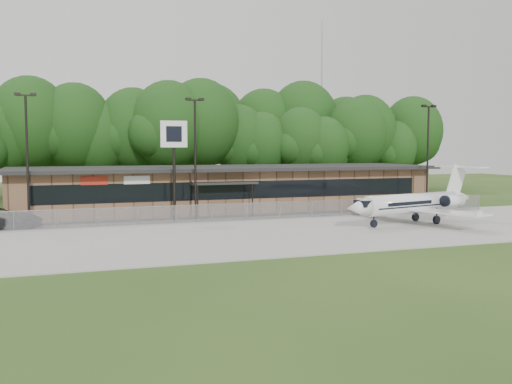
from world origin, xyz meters
name	(u,v)px	position (x,y,z in m)	size (l,w,h in m)	color
ground	(343,251)	(0.00, 0.00, 0.00)	(160.00, 160.00, 0.00)	#264317
apron	(290,231)	(0.00, 8.00, 0.04)	(64.00, 18.00, 0.08)	#9E9B93
parking_lot	(241,214)	(0.00, 19.50, 0.03)	(50.00, 9.00, 0.06)	#383835
terminal	(227,188)	(0.00, 23.94, 2.18)	(41.00, 11.65, 4.30)	#896044
fence	(258,211)	(0.00, 15.00, 0.78)	(46.00, 0.04, 1.52)	gray
treeline	(187,137)	(0.00, 42.00, 7.50)	(72.00, 12.00, 15.00)	#1B3B13
radio_mast	(321,105)	(22.00, 48.00, 12.50)	(0.20, 0.20, 25.00)	gray
light_pole_left	(27,150)	(-18.00, 16.50, 5.98)	(1.55, 0.30, 10.23)	black
light_pole_mid	(195,149)	(-5.00, 16.50, 5.98)	(1.55, 0.30, 10.23)	black
light_pole_right	(428,149)	(18.00, 16.50, 5.98)	(1.55, 0.30, 10.23)	black
business_jet	(416,204)	(10.95, 8.31, 1.67)	(13.80, 12.41, 4.67)	white
suv	(1,219)	(-19.97, 16.22, 0.83)	(2.77, 6.00, 1.67)	#2B2B2E
pole_sign	(174,145)	(-6.73, 16.79, 6.38)	(2.20, 0.41, 8.34)	black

